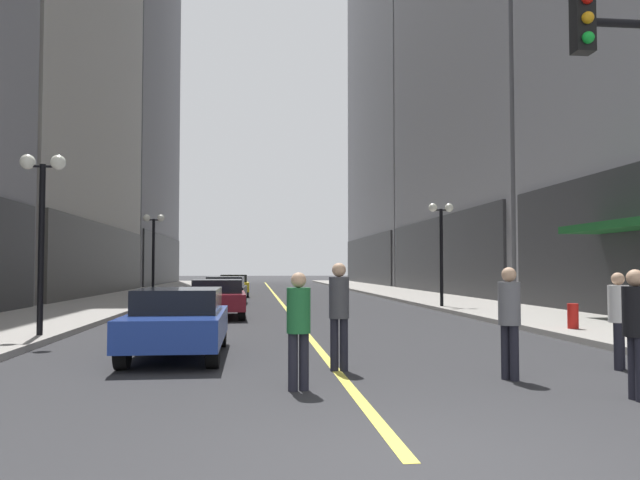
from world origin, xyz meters
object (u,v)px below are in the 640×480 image
(pedestrian_in_black_coat, at_px, (636,324))
(fire_hydrant_right, at_px, (573,319))
(car_maroon, at_px, (217,297))
(pedestrian_in_white_shirt, at_px, (619,313))
(pedestrian_in_grey_suit, at_px, (509,314))
(car_black, at_px, (226,289))
(street_lamp_left_far, at_px, (154,238))
(street_lamp_left_near, at_px, (42,204))
(pedestrian_with_orange_bag, at_px, (339,307))
(car_yellow, at_px, (233,285))
(pedestrian_in_green_parka, at_px, (299,322))
(street_lamp_right_mid, at_px, (441,231))
(car_blue, at_px, (178,320))

(pedestrian_in_black_coat, relative_size, fire_hydrant_right, 2.14)
(car_maroon, height_order, pedestrian_in_white_shirt, pedestrian_in_white_shirt)
(fire_hydrant_right, bearing_deg, pedestrian_in_grey_suit, -124.78)
(car_maroon, distance_m, car_black, 7.49)
(pedestrian_in_black_coat, height_order, fire_hydrant_right, pedestrian_in_black_coat)
(car_black, height_order, pedestrian_in_white_shirt, pedestrian_in_white_shirt)
(pedestrian_in_white_shirt, xyz_separation_m, street_lamp_left_far, (-11.20, 22.15, 2.30))
(pedestrian_in_grey_suit, height_order, street_lamp_left_near, street_lamp_left_near)
(pedestrian_in_white_shirt, bearing_deg, pedestrian_with_orange_bag, 175.56)
(car_yellow, distance_m, pedestrian_with_orange_bag, 28.43)
(pedestrian_in_grey_suit, distance_m, pedestrian_with_orange_bag, 2.75)
(pedestrian_in_green_parka, xyz_separation_m, pedestrian_in_grey_suit, (3.31, 0.50, 0.05))
(pedestrian_in_grey_suit, xyz_separation_m, pedestrian_in_black_coat, (1.04, -1.62, -0.02))
(car_maroon, relative_size, pedestrian_in_green_parka, 2.58)
(pedestrian_in_grey_suit, distance_m, street_lamp_left_near, 11.05)
(street_lamp_right_mid, bearing_deg, car_black, 154.58)
(car_yellow, distance_m, pedestrian_in_grey_suit, 29.87)
(pedestrian_in_green_parka, height_order, street_lamp_right_mid, street_lamp_right_mid)
(car_blue, relative_size, pedestrian_in_green_parka, 2.52)
(pedestrian_in_black_coat, xyz_separation_m, street_lamp_right_mid, (2.80, 17.74, 2.26))
(street_lamp_left_far, relative_size, street_lamp_right_mid, 1.00)
(car_black, relative_size, street_lamp_left_far, 1.04)
(pedestrian_with_orange_bag, bearing_deg, car_blue, 144.73)
(pedestrian_in_black_coat, xyz_separation_m, street_lamp_left_near, (-10.00, 7.70, 2.26))
(street_lamp_left_far, bearing_deg, car_yellow, 59.76)
(street_lamp_left_near, bearing_deg, car_blue, -39.38)
(pedestrian_with_orange_bag, bearing_deg, car_black, 98.03)
(car_black, xyz_separation_m, pedestrian_in_white_shirt, (7.49, -19.68, 0.24))
(car_black, xyz_separation_m, street_lamp_left_far, (-3.72, 2.47, 2.54))
(pedestrian_with_orange_bag, xyz_separation_m, street_lamp_left_near, (-6.44, 4.96, 2.19))
(pedestrian_in_grey_suit, distance_m, pedestrian_in_white_shirt, 2.37)
(pedestrian_in_black_coat, height_order, street_lamp_left_near, street_lamp_left_near)
(car_black, distance_m, street_lamp_right_mid, 10.37)
(street_lamp_left_near, bearing_deg, fire_hydrant_right, 0.77)
(pedestrian_in_green_parka, distance_m, pedestrian_in_grey_suit, 3.35)
(street_lamp_left_far, bearing_deg, car_blue, -79.81)
(fire_hydrant_right, bearing_deg, pedestrian_in_white_shirt, -110.83)
(car_black, height_order, pedestrian_in_green_parka, pedestrian_in_green_parka)
(street_lamp_left_far, distance_m, street_lamp_right_mid, 14.49)
(street_lamp_left_far, height_order, street_lamp_right_mid, same)
(pedestrian_in_green_parka, xyz_separation_m, street_lamp_left_near, (-5.64, 6.58, 2.29))
(pedestrian_in_white_shirt, bearing_deg, car_black, 110.83)
(car_black, distance_m, pedestrian_in_green_parka, 21.02)
(car_maroon, height_order, pedestrian_in_black_coat, pedestrian_in_black_coat)
(pedestrian_in_grey_suit, xyz_separation_m, fire_hydrant_right, (4.35, 6.26, -0.62))
(car_maroon, xyz_separation_m, pedestrian_in_white_shirt, (7.45, -12.18, 0.24))
(pedestrian_in_white_shirt, distance_m, pedestrian_in_black_coat, 2.67)
(pedestrian_with_orange_bag, height_order, street_lamp_left_far, street_lamp_left_far)
(car_black, relative_size, pedestrian_in_green_parka, 2.76)
(pedestrian_in_black_coat, bearing_deg, car_black, 105.90)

